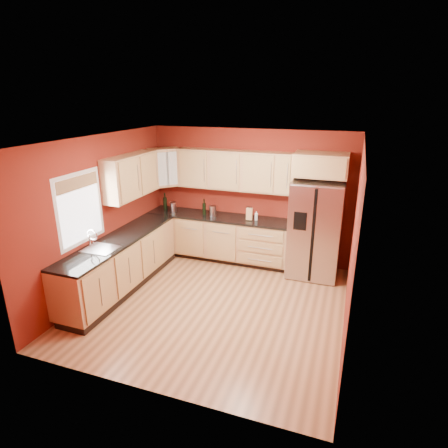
# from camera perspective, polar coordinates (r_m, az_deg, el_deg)

# --- Properties ---
(floor) EXTENTS (4.00, 4.00, 0.00)m
(floor) POSITION_cam_1_polar(r_m,az_deg,el_deg) (6.17, -1.55, -12.06)
(floor) COLOR #905B37
(floor) RESTS_ON ground
(ceiling) EXTENTS (4.00, 4.00, 0.00)m
(ceiling) POSITION_cam_1_polar(r_m,az_deg,el_deg) (5.32, -1.80, 12.68)
(ceiling) COLOR white
(ceiling) RESTS_ON wall_back
(wall_back) EXTENTS (4.00, 0.04, 2.60)m
(wall_back) POSITION_cam_1_polar(r_m,az_deg,el_deg) (7.43, 3.89, 4.29)
(wall_back) COLOR maroon
(wall_back) RESTS_ON floor
(wall_front) EXTENTS (4.00, 0.04, 2.60)m
(wall_front) POSITION_cam_1_polar(r_m,az_deg,el_deg) (3.98, -12.21, -9.83)
(wall_front) COLOR maroon
(wall_front) RESTS_ON floor
(wall_left) EXTENTS (0.04, 4.00, 2.60)m
(wall_left) POSITION_cam_1_polar(r_m,az_deg,el_deg) (6.57, -18.18, 1.36)
(wall_left) COLOR maroon
(wall_left) RESTS_ON floor
(wall_right) EXTENTS (0.04, 4.00, 2.60)m
(wall_right) POSITION_cam_1_polar(r_m,az_deg,el_deg) (5.28, 19.08, -3.03)
(wall_right) COLOR maroon
(wall_right) RESTS_ON floor
(base_cabinets_back) EXTENTS (2.90, 0.60, 0.88)m
(base_cabinets_back) POSITION_cam_1_polar(r_m,az_deg,el_deg) (7.59, -0.88, -2.19)
(base_cabinets_back) COLOR tan
(base_cabinets_back) RESTS_ON floor
(base_cabinets_left) EXTENTS (0.60, 2.80, 0.88)m
(base_cabinets_left) POSITION_cam_1_polar(r_m,az_deg,el_deg) (6.70, -15.36, -5.90)
(base_cabinets_left) COLOR tan
(base_cabinets_left) RESTS_ON floor
(countertop_back) EXTENTS (2.90, 0.62, 0.04)m
(countertop_back) POSITION_cam_1_polar(r_m,az_deg,el_deg) (7.42, -0.92, 1.10)
(countertop_back) COLOR black
(countertop_back) RESTS_ON base_cabinets_back
(countertop_left) EXTENTS (0.62, 2.80, 0.04)m
(countertop_left) POSITION_cam_1_polar(r_m,az_deg,el_deg) (6.52, -15.64, -2.25)
(countertop_left) COLOR black
(countertop_left) RESTS_ON base_cabinets_left
(upper_cabinets_back) EXTENTS (2.30, 0.33, 0.75)m
(upper_cabinets_back) POSITION_cam_1_polar(r_m,az_deg,el_deg) (7.23, 1.70, 8.18)
(upper_cabinets_back) COLOR tan
(upper_cabinets_back) RESTS_ON wall_back
(upper_cabinets_left) EXTENTS (0.33, 1.35, 0.75)m
(upper_cabinets_left) POSITION_cam_1_polar(r_m,az_deg,el_deg) (6.92, -13.93, 7.13)
(upper_cabinets_left) COLOR tan
(upper_cabinets_left) RESTS_ON wall_left
(corner_upper_cabinet) EXTENTS (0.67, 0.67, 0.75)m
(corner_upper_cabinet) POSITION_cam_1_polar(r_m,az_deg,el_deg) (7.63, -9.01, 8.53)
(corner_upper_cabinet) COLOR tan
(corner_upper_cabinet) RESTS_ON wall_back
(over_fridge_cabinet) EXTENTS (0.92, 0.60, 0.40)m
(over_fridge_cabinet) POSITION_cam_1_polar(r_m,az_deg,el_deg) (6.75, 14.55, 8.74)
(over_fridge_cabinet) COLOR tan
(over_fridge_cabinet) RESTS_ON wall_back
(refrigerator) EXTENTS (0.90, 0.75, 1.78)m
(refrigerator) POSITION_cam_1_polar(r_m,az_deg,el_deg) (6.97, 13.71, -0.78)
(refrigerator) COLOR #AEADB2
(refrigerator) RESTS_ON floor
(window) EXTENTS (0.03, 0.90, 1.00)m
(window) POSITION_cam_1_polar(r_m,az_deg,el_deg) (6.12, -21.05, 2.21)
(window) COLOR white
(window) RESTS_ON wall_left
(sink_faucet) EXTENTS (0.50, 0.42, 0.30)m
(sink_faucet) POSITION_cam_1_polar(r_m,az_deg,el_deg) (6.09, -18.42, -2.35)
(sink_faucet) COLOR silver
(sink_faucet) RESTS_ON countertop_left
(canister_left) EXTENTS (0.16, 0.16, 0.20)m
(canister_left) POSITION_cam_1_polar(r_m,az_deg,el_deg) (7.71, -7.77, 2.57)
(canister_left) COLOR #AEADB2
(canister_left) RESTS_ON countertop_back
(canister_right) EXTENTS (0.18, 0.18, 0.21)m
(canister_right) POSITION_cam_1_polar(r_m,az_deg,el_deg) (7.37, -1.73, 1.99)
(canister_right) COLOR #AEADB2
(canister_right) RESTS_ON countertop_back
(wine_bottle_a) EXTENTS (0.09, 0.09, 0.36)m
(wine_bottle_a) POSITION_cam_1_polar(r_m,az_deg,el_deg) (7.86, -8.97, 3.42)
(wine_bottle_a) COLOR black
(wine_bottle_a) RESTS_ON countertop_back
(wine_bottle_b) EXTENTS (0.08, 0.08, 0.32)m
(wine_bottle_b) POSITION_cam_1_polar(r_m,az_deg,el_deg) (7.47, -3.05, 2.64)
(wine_bottle_b) COLOR black
(wine_bottle_b) RESTS_ON countertop_back
(knife_block) EXTENTS (0.13, 0.12, 0.23)m
(knife_block) POSITION_cam_1_polar(r_m,az_deg,el_deg) (7.17, 3.89, 1.55)
(knife_block) COLOR tan
(knife_block) RESTS_ON countertop_back
(soap_dispenser) EXTENTS (0.08, 0.08, 0.18)m
(soap_dispenser) POSITION_cam_1_polar(r_m,az_deg,el_deg) (7.16, 4.94, 1.25)
(soap_dispenser) COLOR white
(soap_dispenser) RESTS_ON countertop_back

